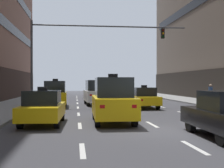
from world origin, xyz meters
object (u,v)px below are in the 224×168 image
Objects in this scene: taxi_driving_1 at (43,108)px; taxi_driving_6 at (113,100)px; taxi_driving_0 at (55,94)px; car_driving_5 at (122,93)px; taxi_driving_3 at (144,98)px; traffic_signal_0 at (83,44)px; pedestrian_1 at (210,92)px; car_driving_4 at (96,93)px.

taxi_driving_1 is 0.94× the size of taxi_driving_6.
taxi_driving_0 is 0.97× the size of car_driving_5.
car_driving_5 is at bearing 90.04° from taxi_driving_3.
taxi_driving_1 is at bearing -109.59° from car_driving_5.
traffic_signal_0 reaches higher than car_driving_5.
pedestrian_1 is (12.94, 10.31, 0.33)m from taxi_driving_1.
taxi_driving_3 is 0.32× the size of traffic_signal_0.
pedestrian_1 reaches higher than car_driving_5.
taxi_driving_6 reaches higher than car_driving_4.
taxi_driving_3 is at bearing -47.94° from car_driving_4.
taxi_driving_6 is 13.94m from pedestrian_1.
taxi_driving_6 is at bearing -89.93° from car_driving_4.
taxi_driving_0 is 4.74m from traffic_signal_0.
car_driving_4 is 1.02× the size of car_driving_5.
pedestrian_1 is at bearing -10.27° from car_driving_4.
taxi_driving_0 is at bearing -179.51° from pedestrian_1.
car_driving_4 is 0.35× the size of traffic_signal_0.
taxi_driving_3 reaches higher than car_driving_5.
taxi_driving_1 is at bearing -141.44° from pedestrian_1.
pedestrian_1 is (13.03, 0.11, 0.08)m from taxi_driving_0.
car_driving_5 is (6.65, 18.70, 0.04)m from taxi_driving_1.
taxi_driving_6 is at bearing -112.65° from taxi_driving_3.
taxi_driving_3 is 6.59m from pedestrian_1.
car_driving_4 is (3.28, 12.06, 0.29)m from taxi_driving_1.
taxi_driving_1 is 10.66m from taxi_driving_3.
car_driving_4 is (3.37, 1.86, 0.04)m from taxi_driving_0.
car_driving_4 is 11.81m from taxi_driving_6.
traffic_signal_0 is at bearing 96.37° from taxi_driving_6.
car_driving_4 is at bearing 132.06° from taxi_driving_3.
car_driving_4 is 7.45m from car_driving_5.
taxi_driving_1 is 16.55m from pedestrian_1.
taxi_driving_3 is 5.05m from car_driving_4.
taxi_driving_1 is at bearing -175.61° from taxi_driving_6.
taxi_driving_0 is at bearing 108.78° from taxi_driving_6.
taxi_driving_1 is at bearing -105.22° from car_driving_4.
taxi_driving_0 reaches higher than car_driving_4.
taxi_driving_3 is at bearing 67.35° from taxi_driving_6.
taxi_driving_3 is 0.95× the size of car_driving_5.
taxi_driving_1 is 0.33× the size of traffic_signal_0.
car_driving_5 is 10.48m from pedestrian_1.
pedestrian_1 reaches higher than taxi_driving_3.
taxi_driving_0 is 13.03m from pedestrian_1.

